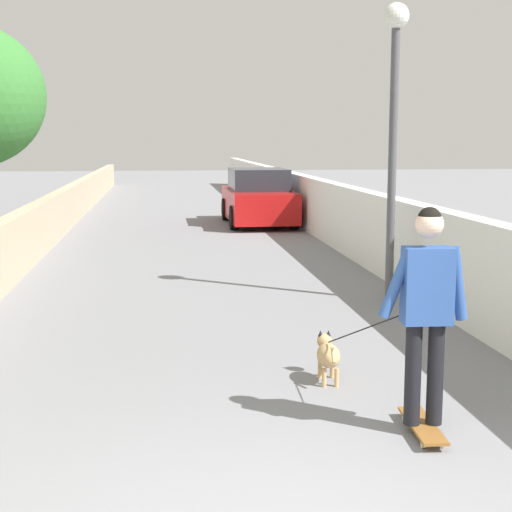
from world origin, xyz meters
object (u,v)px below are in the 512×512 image
at_px(skateboard, 422,426).
at_px(dog, 328,354).
at_px(person_skateboarder, 427,299).
at_px(lamp_post, 394,99).
at_px(car_near, 258,199).

bearing_deg(skateboard, dog, 18.12).
xyz_separation_m(person_skateboarder, dog, (1.40, 0.46, -0.83)).
xyz_separation_m(lamp_post, skateboard, (-4.95, 1.24, -2.82)).
distance_m(lamp_post, person_skateboarder, 5.40).
bearing_deg(skateboard, car_near, -2.44).
bearing_deg(car_near, person_skateboarder, 177.56).
height_order(lamp_post, person_skateboarder, lamp_post).
bearing_deg(lamp_post, dog, 154.38).
relative_size(lamp_post, dog, 2.44).
xyz_separation_m(skateboard, person_skateboarder, (-0.00, 0.00, 1.03)).
bearing_deg(car_near, skateboard, 177.56).
xyz_separation_m(person_skateboarder, car_near, (15.13, -0.64, -0.39)).
distance_m(dog, car_near, 13.79).
bearing_deg(car_near, dog, 175.41).
relative_size(skateboard, dog, 0.47).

